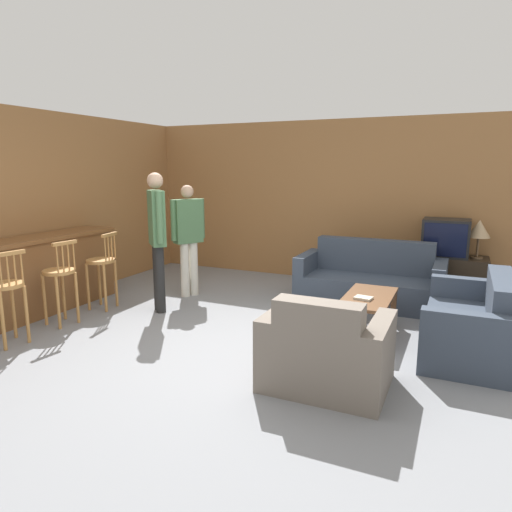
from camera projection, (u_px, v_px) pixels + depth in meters
ground_plane at (236, 354)px, 4.59m from camera, size 24.00×24.00×0.00m
wall_back at (332, 201)px, 7.46m from camera, size 9.40×0.08×2.60m
wall_left at (79, 205)px, 6.77m from camera, size 0.08×8.49×2.60m
bar_counter at (24, 278)px, 5.61m from camera, size 0.55×2.70×1.00m
bar_chair_near at (7, 294)px, 4.74m from camera, size 0.41×0.41×1.02m
bar_chair_mid at (60, 279)px, 5.36m from camera, size 0.41×0.41×1.02m
bar_chair_far at (102, 268)px, 5.98m from camera, size 0.42×0.42×1.02m
couch_far at (370, 281)px, 6.30m from camera, size 1.94×0.86×0.85m
armchair_near at (326, 354)px, 3.85m from camera, size 1.02×0.81×0.82m
loveseat_right at (472, 325)px, 4.57m from camera, size 0.79×1.54×0.81m
coffee_table at (368, 302)px, 5.08m from camera, size 0.51×1.04×0.44m
tv_unit at (443, 276)px, 6.61m from camera, size 1.18×0.54×0.59m
tv at (446, 238)px, 6.50m from camera, size 0.63×0.49×0.53m
book_on_table at (363, 298)px, 4.95m from camera, size 0.20×0.17×0.03m
table_lamp at (479, 230)px, 6.30m from camera, size 0.30×0.30×0.54m
person_by_window at (188, 234)px, 6.52m from camera, size 0.34×0.47×1.60m
person_by_counter at (157, 233)px, 5.79m from camera, size 0.40×0.39×1.78m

